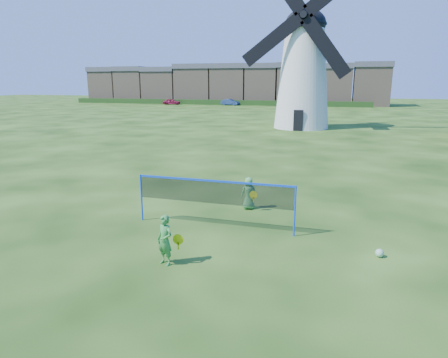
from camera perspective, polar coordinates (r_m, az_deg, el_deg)
ground at (r=12.44m, az=-1.55°, el=-7.19°), size 220.00×220.00×0.00m
windmill at (r=40.27m, az=11.40°, el=15.22°), size 11.25×5.34×15.93m
badminton_net at (r=12.17m, az=-1.49°, el=-2.02°), size 5.05×0.05×1.55m
player_girl at (r=10.01m, az=-8.54°, el=-8.76°), size 0.70×0.46×1.29m
player_boy at (r=14.18m, az=3.61°, el=-2.07°), size 0.70×0.57×1.17m
play_ball at (r=11.26m, az=21.58°, el=-9.93°), size 0.22×0.22×0.22m
terraced_houses at (r=86.25m, az=0.83°, el=13.56°), size 64.29×8.40×8.22m
hedge at (r=81.28m, az=-1.94°, el=11.04°), size 62.00×0.80×1.00m
car_left at (r=82.07m, az=-7.60°, el=11.02°), size 3.72×2.10×1.19m
car_right at (r=79.52m, az=0.90°, el=11.05°), size 3.82×1.89×1.20m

